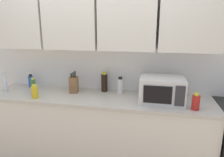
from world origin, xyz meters
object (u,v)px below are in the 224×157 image
(knife_block, at_px, (74,84))
(microwave, at_px, (162,90))
(bottle_white_jar, at_px, (120,86))
(bottle_yellow_mustard, at_px, (35,92))
(bottle_blue_cleaner, at_px, (31,81))
(bottle_soy_dark, at_px, (104,82))
(bottle_clear_tall, at_px, (5,82))
(bottle_red_sauce, at_px, (196,102))
(bottle_green_oil, at_px, (33,86))

(knife_block, bearing_deg, microwave, -6.30)
(bottle_white_jar, height_order, bottle_yellow_mustard, bottle_white_jar)
(knife_block, xyz_separation_m, bottle_blue_cleaner, (-0.67, 0.10, -0.02))
(knife_block, height_order, bottle_soy_dark, knife_block)
(knife_block, relative_size, bottle_clear_tall, 1.06)
(bottle_blue_cleaner, bearing_deg, bottle_red_sauce, -10.19)
(bottle_blue_cleaner, xyz_separation_m, bottle_yellow_mustard, (0.30, -0.39, -0.01))
(bottle_white_jar, bearing_deg, bottle_green_oil, -167.31)
(knife_block, distance_m, bottle_white_jar, 0.59)
(microwave, distance_m, bottle_white_jar, 0.54)
(bottle_green_oil, height_order, bottle_yellow_mustard, bottle_green_oil)
(bottle_green_oil, xyz_separation_m, bottle_yellow_mustard, (0.11, -0.14, -0.02))
(bottle_yellow_mustard, bearing_deg, bottle_green_oil, 126.27)
(bottle_soy_dark, bearing_deg, bottle_clear_tall, -166.99)
(bottle_red_sauce, bearing_deg, microwave, 154.65)
(bottle_white_jar, distance_m, bottle_yellow_mustard, 1.02)
(microwave, relative_size, knife_block, 1.72)
(bottle_clear_tall, relative_size, bottle_yellow_mustard, 1.62)
(bottle_clear_tall, height_order, bottle_red_sauce, bottle_clear_tall)
(bottle_clear_tall, bearing_deg, knife_block, 10.70)
(bottle_clear_tall, relative_size, bottle_white_jar, 1.24)
(bottle_blue_cleaner, bearing_deg, bottle_soy_dark, 1.34)
(bottle_green_oil, distance_m, bottle_blue_cleaner, 0.31)
(microwave, relative_size, bottle_soy_dark, 1.89)
(bottle_soy_dark, xyz_separation_m, bottle_red_sauce, (1.05, -0.40, -0.04))
(microwave, bearing_deg, bottle_soy_dark, 161.35)
(bottle_blue_cleaner, distance_m, bottle_yellow_mustard, 0.49)
(bottle_yellow_mustard, bearing_deg, bottle_soy_dark, 29.45)
(bottle_soy_dark, relative_size, bottle_green_oil, 1.25)
(microwave, xyz_separation_m, bottle_clear_tall, (-1.94, -0.04, -0.01))
(knife_block, distance_m, bottle_blue_cleaner, 0.68)
(microwave, xyz_separation_m, bottle_red_sauce, (0.33, -0.16, -0.06))
(bottle_blue_cleaner, height_order, bottle_yellow_mustard, bottle_blue_cleaner)
(bottle_soy_dark, height_order, bottle_red_sauce, bottle_soy_dark)
(microwave, bearing_deg, bottle_white_jar, 157.60)
(bottle_green_oil, distance_m, bottle_white_jar, 1.08)
(microwave, bearing_deg, knife_block, 173.70)
(bottle_green_oil, height_order, bottle_blue_cleaner, bottle_green_oil)
(bottle_soy_dark, xyz_separation_m, bottle_blue_cleaner, (-1.04, -0.02, -0.04))
(microwave, distance_m, bottle_blue_cleaner, 1.76)
(bottle_green_oil, xyz_separation_m, bottle_red_sauce, (1.89, -0.13, -0.01))
(bottle_clear_tall, bearing_deg, bottle_blue_cleaner, 53.09)
(microwave, height_order, bottle_green_oil, microwave)
(bottle_soy_dark, distance_m, bottle_green_oil, 0.88)
(bottle_clear_tall, relative_size, bottle_red_sauce, 1.49)
(bottle_soy_dark, distance_m, bottle_blue_cleaner, 1.04)
(bottle_soy_dark, xyz_separation_m, bottle_green_oil, (-0.84, -0.27, -0.03))
(bottle_red_sauce, bearing_deg, bottle_green_oil, 176.16)
(bottle_clear_tall, xyz_separation_m, bottle_red_sauce, (2.28, -0.11, -0.05))
(bottle_yellow_mustard, bearing_deg, knife_block, 38.63)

